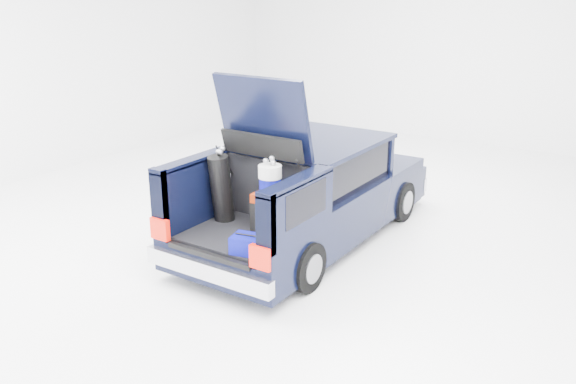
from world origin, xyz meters
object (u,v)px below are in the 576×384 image
Objects in this scene: car at (311,193)px; black_golf_bag at (221,188)px; blue_golf_bag at (270,198)px; red_suitcase at (265,214)px; blue_duffel at (251,245)px.

car reaches higher than black_golf_bag.
blue_golf_bag is at bearing -80.52° from car.
blue_golf_bag is (0.01, 0.09, 0.18)m from red_suitcase.
red_suitcase is 0.63m from blue_duffel.
black_golf_bag is (-0.50, -1.39, 0.36)m from car.
blue_golf_bag is 2.01× the size of blue_duffel.
car is 9.84× the size of blue_duffel.
car is at bearing 76.34° from black_golf_bag.
black_golf_bag is at bearing 133.49° from blue_duffel.
black_golf_bag reaches higher than blue_golf_bag.
car is at bearing 89.32° from blue_duffel.
car is 2.05m from blue_duffel.
red_suitcase is at bearing -87.64° from blue_golf_bag.
blue_golf_bag is 0.77m from blue_duffel.
blue_duffel is at bearing -63.05° from blue_golf_bag.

